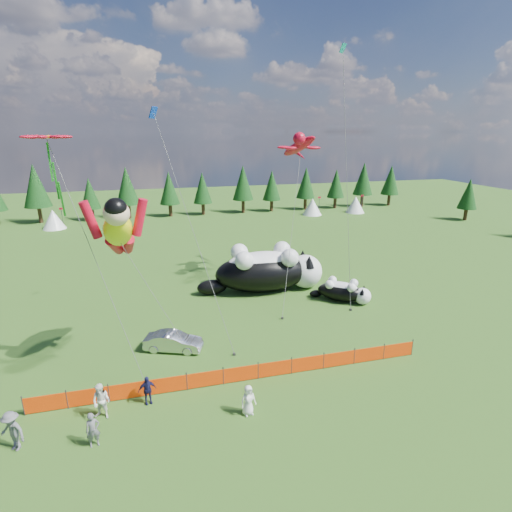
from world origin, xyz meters
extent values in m
plane|color=#163609|center=(0.00, 0.00, 0.00)|extent=(160.00, 160.00, 0.00)
cylinder|color=#262626|center=(-11.00, -3.00, 0.55)|extent=(0.06, 0.06, 1.10)
cylinder|color=#262626|center=(-9.00, -3.00, 0.55)|extent=(0.06, 0.06, 1.10)
cylinder|color=#262626|center=(-7.00, -3.00, 0.55)|extent=(0.06, 0.06, 1.10)
cylinder|color=#262626|center=(-5.00, -3.00, 0.55)|extent=(0.06, 0.06, 1.10)
cylinder|color=#262626|center=(-3.00, -3.00, 0.55)|extent=(0.06, 0.06, 1.10)
cylinder|color=#262626|center=(-1.00, -3.00, 0.55)|extent=(0.06, 0.06, 1.10)
cylinder|color=#262626|center=(1.00, -3.00, 0.55)|extent=(0.06, 0.06, 1.10)
cylinder|color=#262626|center=(3.00, -3.00, 0.55)|extent=(0.06, 0.06, 1.10)
cylinder|color=#262626|center=(5.00, -3.00, 0.55)|extent=(0.06, 0.06, 1.10)
cylinder|color=#262626|center=(7.00, -3.00, 0.55)|extent=(0.06, 0.06, 1.10)
cylinder|color=#262626|center=(9.00, -3.00, 0.55)|extent=(0.06, 0.06, 1.10)
cylinder|color=#262626|center=(11.00, -3.00, 0.55)|extent=(0.06, 0.06, 1.10)
cube|color=#F43B05|center=(-10.00, -3.00, 0.50)|extent=(2.00, 0.04, 0.90)
cube|color=#F43B05|center=(-8.00, -3.00, 0.50)|extent=(2.00, 0.04, 0.90)
cube|color=#F43B05|center=(-6.00, -3.00, 0.50)|extent=(2.00, 0.04, 0.90)
cube|color=#F43B05|center=(-4.00, -3.00, 0.50)|extent=(2.00, 0.04, 0.90)
cube|color=#F43B05|center=(-2.00, -3.00, 0.50)|extent=(2.00, 0.04, 0.90)
cube|color=#F43B05|center=(0.00, -3.00, 0.50)|extent=(2.00, 0.04, 0.90)
cube|color=#F43B05|center=(2.00, -3.00, 0.50)|extent=(2.00, 0.04, 0.90)
cube|color=#F43B05|center=(4.00, -3.00, 0.50)|extent=(2.00, 0.04, 0.90)
cube|color=#F43B05|center=(6.00, -3.00, 0.50)|extent=(2.00, 0.04, 0.90)
cube|color=#F43B05|center=(8.00, -3.00, 0.50)|extent=(2.00, 0.04, 0.90)
cube|color=#F43B05|center=(10.00, -3.00, 0.50)|extent=(2.00, 0.04, 0.90)
ellipsoid|color=black|center=(4.85, 9.76, 1.68)|extent=(8.57, 4.32, 3.36)
ellipsoid|color=white|center=(4.85, 9.76, 2.52)|extent=(6.47, 3.10, 2.05)
sphere|color=white|center=(8.76, 9.56, 1.49)|extent=(2.98, 2.98, 2.98)
sphere|color=#F55F7C|center=(10.02, 9.50, 1.49)|extent=(0.42, 0.42, 0.42)
ellipsoid|color=black|center=(0.38, 9.97, 0.65)|extent=(2.67, 1.43, 1.31)
cone|color=black|center=(8.71, 8.67, 2.69)|extent=(1.04, 1.04, 1.04)
cone|color=black|center=(8.80, 10.46, 2.69)|extent=(1.04, 1.04, 1.04)
sphere|color=white|center=(6.95, 10.87, 3.26)|extent=(1.57, 1.57, 1.57)
sphere|color=white|center=(6.84, 8.44, 3.26)|extent=(1.57, 1.57, 1.57)
sphere|color=white|center=(3.04, 11.06, 3.26)|extent=(1.57, 1.57, 1.57)
sphere|color=white|center=(2.92, 8.64, 3.26)|extent=(1.57, 1.57, 1.57)
ellipsoid|color=black|center=(10.49, 5.94, 0.77)|extent=(4.13, 3.77, 1.54)
ellipsoid|color=white|center=(10.49, 5.94, 1.15)|extent=(3.08, 2.79, 0.94)
sphere|color=white|center=(11.90, 4.85, 0.68)|extent=(1.37, 1.37, 1.37)
sphere|color=#F55F7C|center=(12.36, 4.49, 0.68)|extent=(0.19, 0.19, 0.19)
ellipsoid|color=black|center=(8.87, 7.20, 0.30)|extent=(1.31, 1.20, 0.60)
cone|color=black|center=(11.65, 4.52, 1.23)|extent=(0.48, 0.48, 0.48)
cone|color=black|center=(12.15, 5.17, 1.23)|extent=(0.48, 0.48, 0.48)
sphere|color=white|center=(11.57, 5.81, 1.49)|extent=(0.72, 0.72, 0.72)
sphere|color=white|center=(10.89, 4.93, 1.49)|extent=(0.72, 0.72, 0.72)
sphere|color=white|center=(10.15, 6.91, 1.49)|extent=(0.72, 0.72, 0.72)
sphere|color=white|center=(9.47, 6.03, 1.49)|extent=(0.72, 0.72, 0.72)
imported|color=#B9BABF|center=(-3.44, 1.41, 0.61)|extent=(3.91, 2.50, 1.22)
imported|color=#5A5B5F|center=(-7.39, -6.01, 0.83)|extent=(0.69, 0.54, 1.66)
imported|color=white|center=(-7.21, -4.17, 0.93)|extent=(1.05, 0.86, 1.86)
imported|color=#15163C|center=(-5.06, -3.60, 0.78)|extent=(0.99, 0.63, 1.57)
imported|color=#5A5B5F|center=(-10.75, -5.36, 0.96)|extent=(1.39, 1.21, 1.93)
imported|color=white|center=(-0.23, -5.73, 0.80)|extent=(0.86, 0.64, 1.60)
cylinder|color=#595959|center=(-4.30, 0.84, 4.22)|extent=(0.03, 0.03, 8.85)
cube|color=#262626|center=(-2.60, 1.13, 0.08)|extent=(0.15, 0.15, 0.16)
cylinder|color=#595959|center=(6.66, 7.80, 6.20)|extent=(0.03, 0.03, 14.93)
cube|color=#262626|center=(4.73, 3.88, 0.08)|extent=(0.15, 0.15, 0.16)
cylinder|color=#595959|center=(-7.13, -0.36, 6.67)|extent=(0.03, 0.03, 14.59)
cube|color=#262626|center=(-5.02, -2.86, 0.08)|extent=(0.15, 0.15, 0.16)
cube|color=#177E19|center=(-9.24, 2.14, 10.86)|extent=(0.19, 0.19, 4.10)
cylinder|color=#595959|center=(-1.68, 3.26, 7.40)|extent=(0.03, 0.03, 16.50)
cube|color=#262626|center=(0.20, -0.19, 0.08)|extent=(0.15, 0.15, 0.16)
cylinder|color=#595959|center=(10.36, 5.88, 9.73)|extent=(0.03, 0.03, 19.56)
cube|color=#262626|center=(10.39, 3.91, 0.08)|extent=(0.15, 0.15, 0.16)
camera|label=1|loc=(-4.10, -21.92, 13.45)|focal=28.00mm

